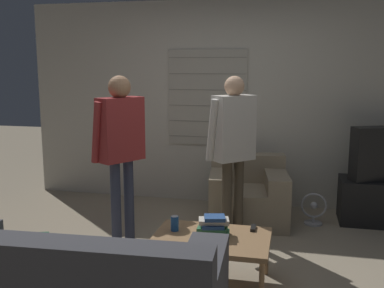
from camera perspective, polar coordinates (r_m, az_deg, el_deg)
ground_plane at (r=4.06m, az=-0.16°, el=-15.55°), size 16.00×16.00×0.00m
wall_back at (r=5.68m, az=4.37°, el=5.15°), size 5.20×0.08×2.55m
armchair_beige at (r=5.15m, az=7.14°, el=-6.46°), size 0.95×0.90×0.73m
coffee_table at (r=3.66m, az=2.44°, el=-12.25°), size 0.93×0.65×0.40m
tv_stand at (r=5.46m, az=22.61°, el=-6.77°), size 0.85×0.48×0.50m
tv at (r=5.34m, az=22.99°, el=-1.13°), size 0.70×0.44×0.60m
person_left_standing at (r=4.44m, az=-9.12°, el=0.84°), size 0.58×0.79×1.66m
person_right_standing at (r=4.37m, az=5.21°, el=0.57°), size 0.48×0.75×1.65m
book_stack at (r=3.65m, az=2.76°, el=-10.37°), size 0.26×0.20×0.17m
soda_can at (r=3.75m, az=-2.21°, el=-10.03°), size 0.07×0.07×0.13m
spare_remote at (r=3.83m, az=7.78°, el=-10.51°), size 0.04×0.13×0.02m
floor_fan at (r=5.22m, az=15.18°, el=-8.10°), size 0.28×0.20×0.36m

